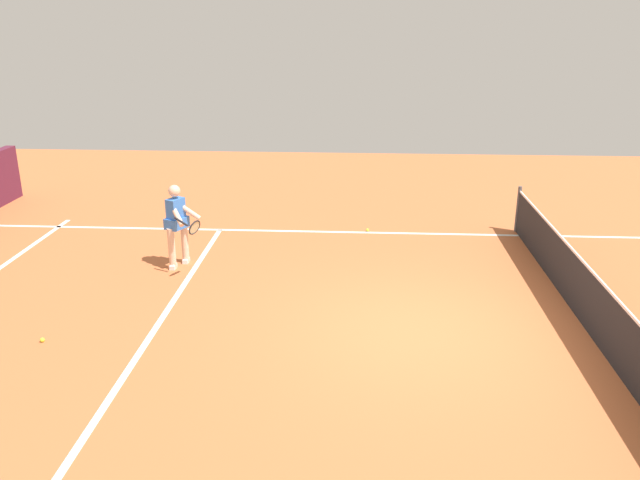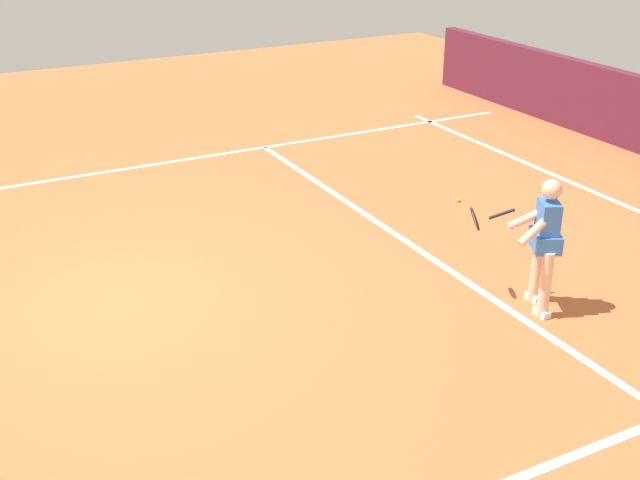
# 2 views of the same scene
# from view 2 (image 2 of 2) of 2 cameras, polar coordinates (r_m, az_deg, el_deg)

# --- Properties ---
(ground_plane) EXTENTS (26.07, 26.07, 0.00)m
(ground_plane) POSITION_cam_2_polar(r_m,az_deg,el_deg) (9.68, -14.23, -4.23)
(ground_plane) COLOR #C66638
(baseline_marking) EXTENTS (10.04, 0.10, 0.01)m
(baseline_marking) POSITION_cam_2_polar(r_m,az_deg,el_deg) (13.28, 18.91, 3.13)
(baseline_marking) COLOR white
(baseline_marking) RESTS_ON ground
(service_line_marking) EXTENTS (9.04, 0.10, 0.01)m
(service_line_marking) POSITION_cam_2_polar(r_m,az_deg,el_deg) (11.07, 5.67, 0.18)
(service_line_marking) COLOR white
(service_line_marking) RESTS_ON ground
(sideline_right_marking) EXTENTS (0.10, 18.05, 0.01)m
(sideline_right_marking) POSITION_cam_2_polar(r_m,az_deg,el_deg) (13.79, -18.96, 3.89)
(sideline_right_marking) COLOR white
(sideline_right_marking) RESTS_ON ground
(tennis_player) EXTENTS (1.04, 0.82, 1.55)m
(tennis_player) POSITION_cam_2_polar(r_m,az_deg,el_deg) (9.22, 15.38, 0.02)
(tennis_player) COLOR beige
(tennis_player) RESTS_ON ground
(tennis_ball_mid) EXTENTS (0.07, 0.07, 0.07)m
(tennis_ball_mid) POSITION_cam_2_polar(r_m,az_deg,el_deg) (12.40, 9.68, 2.81)
(tennis_ball_mid) COLOR #D1E533
(tennis_ball_mid) RESTS_ON ground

